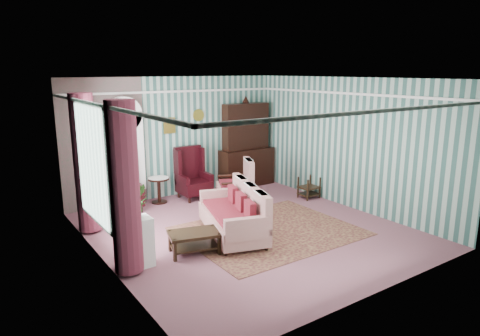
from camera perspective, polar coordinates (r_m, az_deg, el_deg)
floor at (r=8.45m, az=1.02°, el=-8.23°), size 6.00×6.00×0.00m
room_shell at (r=7.76m, az=-3.41°, el=5.18°), size 5.53×6.02×2.91m
bookcase at (r=9.99m, az=-14.91°, el=1.36°), size 0.80×0.28×2.24m
dresser_hutch at (r=11.35m, az=0.91°, el=3.46°), size 1.50×0.56×2.36m
wingback_left at (r=9.66m, az=-15.35°, el=-2.08°), size 0.76×0.80×1.25m
wingback_right at (r=10.33m, az=-6.18°, el=-0.71°), size 0.76×0.80×1.25m
seated_woman at (r=9.67m, az=-15.34°, el=-2.28°), size 0.44×0.40×1.18m
round_side_table at (r=10.19m, az=-10.75°, el=-2.95°), size 0.50×0.50×0.60m
nest_table at (r=10.53m, az=9.18°, el=-2.54°), size 0.45×0.38×0.54m
plant_stand at (r=7.01m, az=-13.91°, el=-9.69°), size 0.55×0.35×0.80m
rug at (r=8.39m, az=3.91°, el=-8.37°), size 3.20×2.60×0.01m
sofa at (r=8.02m, az=-1.06°, el=-5.63°), size 1.54×2.17×0.99m
floral_armchair at (r=9.86m, az=-0.70°, el=-2.38°), size 1.10×1.13×0.89m
coffee_table at (r=7.41m, az=-6.10°, el=-9.86°), size 0.97×0.74×0.38m
potted_plant_a at (r=6.68m, az=-13.90°, el=-5.18°), size 0.43×0.38×0.44m
potted_plant_b at (r=6.91m, az=-13.54°, el=-4.18°), size 0.31×0.26×0.52m
potted_plant_c at (r=6.81m, az=-14.91°, el=-5.21°), size 0.24×0.24×0.36m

